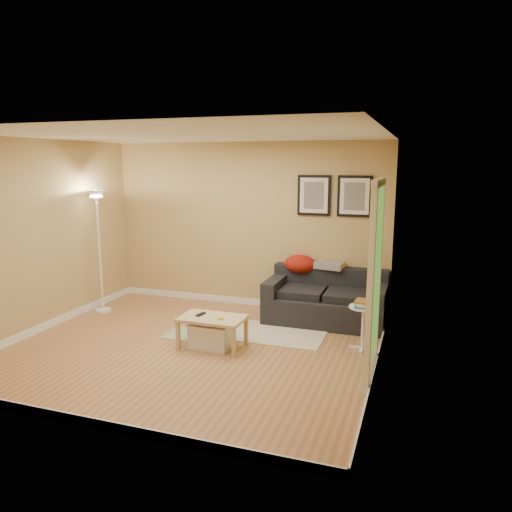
% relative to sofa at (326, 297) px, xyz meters
% --- Properties ---
extents(floor, '(4.50, 4.50, 0.00)m').
position_rel_sofa_xyz_m(floor, '(-1.38, -1.53, -0.38)').
color(floor, '#B8764F').
rests_on(floor, ground).
extents(ceiling, '(4.50, 4.50, 0.00)m').
position_rel_sofa_xyz_m(ceiling, '(-1.38, -1.53, 2.23)').
color(ceiling, white).
rests_on(ceiling, wall_back).
extents(wall_back, '(4.50, 0.00, 4.50)m').
position_rel_sofa_xyz_m(wall_back, '(-1.38, 0.47, 0.92)').
color(wall_back, tan).
rests_on(wall_back, ground).
extents(wall_front, '(4.50, 0.00, 4.50)m').
position_rel_sofa_xyz_m(wall_front, '(-1.38, -3.53, 0.92)').
color(wall_front, tan).
rests_on(wall_front, ground).
extents(wall_left, '(0.00, 4.00, 4.00)m').
position_rel_sofa_xyz_m(wall_left, '(-3.63, -1.53, 0.92)').
color(wall_left, tan).
rests_on(wall_left, ground).
extents(wall_right, '(0.00, 4.00, 4.00)m').
position_rel_sofa_xyz_m(wall_right, '(0.87, -1.53, 0.92)').
color(wall_right, tan).
rests_on(wall_right, ground).
extents(baseboard_back, '(4.50, 0.02, 0.10)m').
position_rel_sofa_xyz_m(baseboard_back, '(-1.38, 0.46, -0.33)').
color(baseboard_back, white).
rests_on(baseboard_back, ground).
extents(baseboard_front, '(4.50, 0.02, 0.10)m').
position_rel_sofa_xyz_m(baseboard_front, '(-1.38, -3.52, -0.33)').
color(baseboard_front, white).
rests_on(baseboard_front, ground).
extents(baseboard_left, '(0.02, 4.00, 0.10)m').
position_rel_sofa_xyz_m(baseboard_left, '(-3.62, -1.53, -0.33)').
color(baseboard_left, white).
rests_on(baseboard_left, ground).
extents(baseboard_right, '(0.02, 4.00, 0.10)m').
position_rel_sofa_xyz_m(baseboard_right, '(0.86, -1.53, -0.33)').
color(baseboard_right, white).
rests_on(baseboard_right, ground).
extents(sofa, '(1.70, 0.90, 0.75)m').
position_rel_sofa_xyz_m(sofa, '(0.00, 0.00, 0.00)').
color(sofa, black).
rests_on(sofa, ground).
extents(red_throw, '(0.48, 0.36, 0.28)m').
position_rel_sofa_xyz_m(red_throw, '(-0.46, 0.29, 0.40)').
color(red_throw, '#9B250E').
rests_on(red_throw, sofa).
extents(plaid_throw, '(0.45, 0.32, 0.10)m').
position_rel_sofa_xyz_m(plaid_throw, '(-0.02, 0.31, 0.41)').
color(plaid_throw, tan).
rests_on(plaid_throw, sofa).
extents(framed_print_left, '(0.50, 0.04, 0.60)m').
position_rel_sofa_xyz_m(framed_print_left, '(-0.30, 0.45, 1.43)').
color(framed_print_left, black).
rests_on(framed_print_left, wall_back).
extents(framed_print_right, '(0.50, 0.04, 0.60)m').
position_rel_sofa_xyz_m(framed_print_right, '(0.30, 0.45, 1.43)').
color(framed_print_right, black).
rests_on(framed_print_right, wall_back).
extents(area_rug, '(1.25, 0.85, 0.01)m').
position_rel_sofa_xyz_m(area_rug, '(-0.50, -0.74, -0.37)').
color(area_rug, beige).
rests_on(area_rug, ground).
extents(green_runner, '(0.70, 0.50, 0.01)m').
position_rel_sofa_xyz_m(green_runner, '(-1.59, -1.14, -0.37)').
color(green_runner, '#668C4C').
rests_on(green_runner, ground).
extents(coffee_table, '(0.90, 0.68, 0.40)m').
position_rel_sofa_xyz_m(coffee_table, '(-1.14, -1.45, -0.17)').
color(coffee_table, tan).
rests_on(coffee_table, ground).
extents(remote_control, '(0.07, 0.17, 0.02)m').
position_rel_sofa_xyz_m(remote_control, '(-1.31, -1.42, 0.04)').
color(remote_control, black).
rests_on(remote_control, coffee_table).
extents(tape_roll, '(0.07, 0.07, 0.03)m').
position_rel_sofa_xyz_m(tape_roll, '(-1.00, -1.51, 0.04)').
color(tape_roll, yellow).
rests_on(tape_roll, coffee_table).
extents(storage_bin, '(0.51, 0.37, 0.32)m').
position_rel_sofa_xyz_m(storage_bin, '(-1.16, -1.44, -0.22)').
color(storage_bin, white).
rests_on(storage_bin, ground).
extents(side_table, '(0.36, 0.36, 0.55)m').
position_rel_sofa_xyz_m(side_table, '(0.64, -0.89, -0.10)').
color(side_table, white).
rests_on(side_table, ground).
extents(book_stack, '(0.25, 0.30, 0.08)m').
position_rel_sofa_xyz_m(book_stack, '(0.64, -0.91, 0.22)').
color(book_stack, teal).
rests_on(book_stack, side_table).
extents(floor_lamp, '(0.24, 0.24, 1.89)m').
position_rel_sofa_xyz_m(floor_lamp, '(-3.38, -0.61, 0.52)').
color(floor_lamp, white).
rests_on(floor_lamp, ground).
extents(doorway, '(0.12, 1.01, 2.13)m').
position_rel_sofa_xyz_m(doorway, '(0.82, -1.68, 0.65)').
color(doorway, white).
rests_on(doorway, ground).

